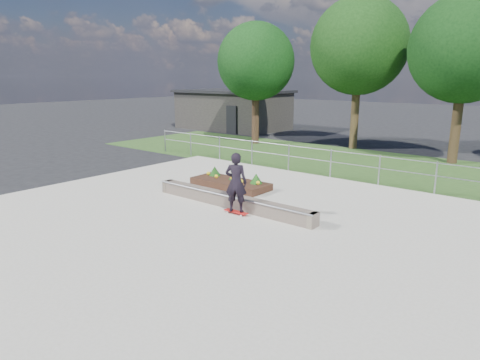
{
  "coord_description": "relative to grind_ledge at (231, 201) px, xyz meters",
  "views": [
    {
      "loc": [
        7.83,
        -7.83,
        4.03
      ],
      "look_at": [
        0.2,
        1.5,
        1.1
      ],
      "focal_mm": 32.0,
      "sensor_mm": 36.0,
      "label": 1
    }
  ],
  "objects": [
    {
      "name": "planter_bed",
      "position": [
        -1.64,
        1.93,
        -0.02
      ],
      "size": [
        3.0,
        1.2,
        0.61
      ],
      "color": "black",
      "rests_on": "concrete_slab"
    },
    {
      "name": "grind_ledge",
      "position": [
        0.0,
        0.0,
        0.0
      ],
      "size": [
        6.0,
        0.44,
        0.43
      ],
      "color": "brown",
      "rests_on": "concrete_slab"
    },
    {
      "name": "tree_mid_right",
      "position": [
        3.46,
        12.14,
        4.97
      ],
      "size": [
        4.9,
        4.9,
        7.7
      ],
      "color": "#312213",
      "rests_on": "ground"
    },
    {
      "name": "fence",
      "position": [
        0.46,
        5.64,
        0.51
      ],
      "size": [
        20.06,
        0.06,
        1.2
      ],
      "color": "gray",
      "rests_on": "ground"
    },
    {
      "name": "grass_verge",
      "position": [
        0.46,
        9.14,
        -0.25
      ],
      "size": [
        30.0,
        8.0,
        0.02
      ],
      "primitive_type": "cube",
      "color": "#2B4A1D",
      "rests_on": "ground"
    },
    {
      "name": "building",
      "position": [
        -13.54,
        16.13,
        1.25
      ],
      "size": [
        8.4,
        5.4,
        3.0
      ],
      "color": "#282624",
      "rests_on": "ground"
    },
    {
      "name": "tree_far_left",
      "position": [
        -7.54,
        11.14,
        4.59
      ],
      "size": [
        4.55,
        4.55,
        7.15
      ],
      "color": "#301D13",
      "rests_on": "ground"
    },
    {
      "name": "tree_mid_left",
      "position": [
        -2.04,
        13.14,
        5.34
      ],
      "size": [
        5.25,
        5.25,
        8.25
      ],
      "color": "#382816",
      "rests_on": "ground"
    },
    {
      "name": "ground",
      "position": [
        0.46,
        -1.86,
        -0.26
      ],
      "size": [
        120.0,
        120.0,
        0.0
      ],
      "primitive_type": "plane",
      "color": "black",
      "rests_on": "ground"
    },
    {
      "name": "concrete_slab",
      "position": [
        0.46,
        -1.86,
        -0.23
      ],
      "size": [
        15.0,
        15.0,
        0.06
      ],
      "primitive_type": "cube",
      "color": "#AEA99A",
      "rests_on": "ground"
    },
    {
      "name": "skateboarder",
      "position": [
        0.56,
        -0.43,
        0.75
      ],
      "size": [
        0.8,
        0.65,
        1.85
      ],
      "color": "silver",
      "rests_on": "concrete_slab"
    }
  ]
}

